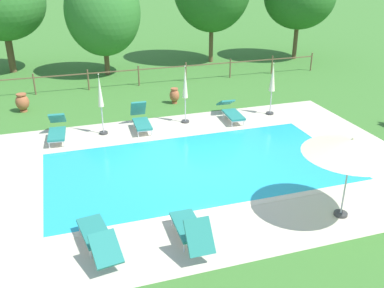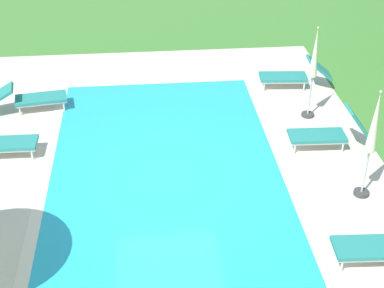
{
  "view_description": "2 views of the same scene",
  "coord_description": "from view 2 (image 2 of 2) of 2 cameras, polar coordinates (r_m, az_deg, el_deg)",
  "views": [
    {
      "loc": [
        -4.01,
        -11.8,
        6.38
      ],
      "look_at": [
        -0.07,
        0.5,
        0.6
      ],
      "focal_mm": 39.92,
      "sensor_mm": 36.0,
      "label": 1
    },
    {
      "loc": [
        9.87,
        -0.41,
        7.08
      ],
      "look_at": [
        0.18,
        0.51,
        1.07
      ],
      "focal_mm": 53.66,
      "sensor_mm": 36.0,
      "label": 2
    }
  ],
  "objects": [
    {
      "name": "swimming_pool_water",
      "position": [
        12.15,
        -2.5,
        -3.95
      ],
      "size": [
        9.72,
        4.98,
        0.01
      ],
      "primitive_type": "cube",
      "color": "#23A8C1",
      "rests_on": "ground"
    },
    {
      "name": "sun_lounger_north_near_steps",
      "position": [
        16.23,
        10.07,
        6.8
      ],
      "size": [
        0.75,
        2.02,
        0.87
      ],
      "color": "#237A70",
      "rests_on": "ground"
    },
    {
      "name": "patio_umbrella_closed_row_west",
      "position": [
        14.3,
        12.02,
        7.89
      ],
      "size": [
        0.32,
        0.32,
        2.38
      ],
      "color": "#383838",
      "rests_on": "ground"
    },
    {
      "name": "sun_lounger_north_end",
      "position": [
        15.34,
        -15.91,
        4.43
      ],
      "size": [
        0.89,
        2.12,
        0.74
      ],
      "color": "#237A70",
      "rests_on": "ground"
    },
    {
      "name": "pool_deck_paving",
      "position": [
        12.15,
        -2.5,
        -3.95
      ],
      "size": [
        14.47,
        9.72,
        0.01
      ],
      "primitive_type": "cube",
      "color": "beige",
      "rests_on": "ground"
    },
    {
      "name": "patio_umbrella_closed_row_centre",
      "position": [
        11.55,
        17.54,
        1.11
      ],
      "size": [
        0.32,
        0.32,
        2.38
      ],
      "color": "#383838",
      "rests_on": "ground"
    },
    {
      "name": "sun_lounger_north_far",
      "position": [
        13.53,
        13.44,
        1.15
      ],
      "size": [
        0.67,
        1.85,
        1.01
      ],
      "color": "#237A70",
      "rests_on": "ground"
    },
    {
      "name": "pool_coping_rim",
      "position": [
        12.14,
        -2.5,
        -3.93
      ],
      "size": [
        10.2,
        5.46,
        0.01
      ],
      "color": "beige",
      "rests_on": "ground"
    },
    {
      "name": "ground_plane",
      "position": [
        12.15,
        -2.5,
        -3.97
      ],
      "size": [
        160.0,
        160.0,
        0.0
      ],
      "primitive_type": "plane",
      "color": "#3D752D"
    }
  ]
}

